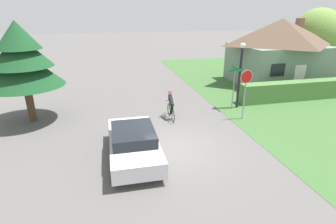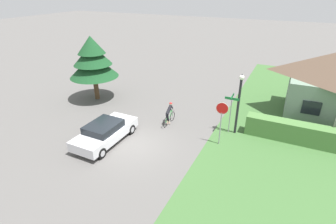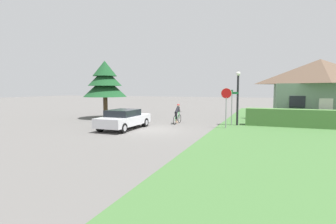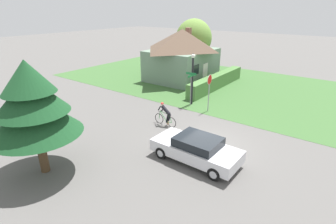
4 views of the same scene
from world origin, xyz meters
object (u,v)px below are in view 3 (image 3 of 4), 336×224
at_px(street_name_sign, 232,101).
at_px(stop_sign, 226,100).
at_px(cyclist, 177,114).
at_px(street_lamp, 238,92).
at_px(cottage_house, 319,89).
at_px(sedan_left_lane, 124,119).
at_px(conifer_tall_near, 105,82).

bearing_deg(street_name_sign, stop_sign, -96.01).
height_order(cyclist, street_name_sign, street_name_sign).
distance_m(cyclist, stop_sign, 4.18).
bearing_deg(street_lamp, cottage_house, 39.70).
bearing_deg(sedan_left_lane, conifer_tall_near, 44.24).
bearing_deg(sedan_left_lane, cottage_house, -52.93).
bearing_deg(cyclist, conifer_tall_near, 80.66).
bearing_deg(cyclist, sedan_left_lane, 148.11).
distance_m(stop_sign, street_lamp, 1.93).
bearing_deg(street_name_sign, cottage_house, 38.60).
relative_size(cottage_house, street_name_sign, 2.82).
xyz_separation_m(sedan_left_lane, stop_sign, (6.37, 2.80, 1.28)).
bearing_deg(stop_sign, cyclist, -19.31).
distance_m(cottage_house, street_lamp, 7.87).
bearing_deg(stop_sign, street_lamp, -112.44).
bearing_deg(stop_sign, sedan_left_lane, 19.13).
height_order(street_lamp, conifer_tall_near, conifer_tall_near).
distance_m(street_lamp, conifer_tall_near, 11.97).
height_order(cottage_house, street_lamp, cottage_house).
bearing_deg(street_name_sign, sedan_left_lane, -145.78).
relative_size(sedan_left_lane, street_lamp, 1.10).
height_order(sedan_left_lane, cyclist, cyclist).
distance_m(sedan_left_lane, street_lamp, 8.49).
bearing_deg(street_lamp, cyclist, -170.28).
bearing_deg(street_name_sign, conifer_tall_near, 176.13).
xyz_separation_m(cottage_house, cyclist, (-10.49, -5.78, -1.93)).
bearing_deg(conifer_tall_near, stop_sign, -12.09).
xyz_separation_m(cottage_house, conifer_tall_near, (-17.97, -4.37, 0.70)).
bearing_deg(street_lamp, sedan_left_lane, -146.61).
relative_size(cyclist, conifer_tall_near, 0.33).
distance_m(cottage_house, sedan_left_lane, 16.27).
bearing_deg(cottage_house, street_lamp, -141.09).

